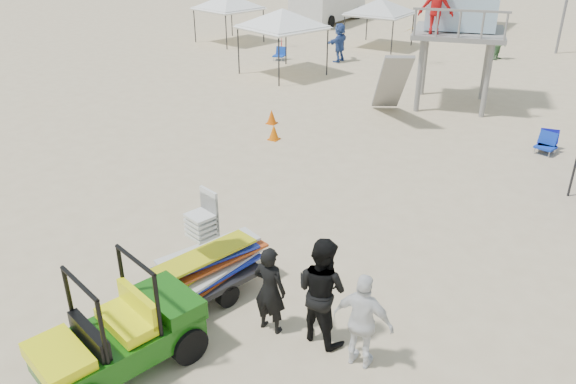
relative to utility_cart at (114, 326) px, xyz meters
The scene contains 18 objects.
ground 1.80m from the utility_cart, 93.92° to the left, with size 140.00×140.00×0.00m, color beige.
utility_cart is the anchor object (origin of this frame).
surf_trailer 2.34m from the utility_cart, 89.84° to the left, with size 1.59×2.26×1.89m.
man_left 2.54m from the utility_cart, 53.22° to the left, with size 0.60×0.39×1.64m, color black.
man_mid 3.29m from the utility_cart, 43.93° to the left, with size 0.94×0.73×1.93m, color black.
man_right 3.81m from the utility_cart, 32.27° to the left, with size 0.98×0.41×1.68m, color white.
lifeguard_tower 17.01m from the utility_cart, 88.40° to the left, with size 3.82×3.82×5.07m.
canopy_white_a 19.02m from the utility_cart, 112.94° to the left, with size 3.82×3.82×3.31m.
canopy_white_c 26.10m from the utility_cart, 103.15° to the left, with size 3.12×3.12×3.00m.
umbrella_a 24.93m from the utility_cart, 115.00° to the left, with size 1.82×1.86×1.67m, color red.
umbrella_b 22.78m from the utility_cart, 96.19° to the left, with size 2.03×2.07×1.86m, color gold.
cone_near 10.55m from the utility_cart, 108.23° to the left, with size 0.34×0.34×0.50m, color #E56407.
cone_far 12.07m from the utility_cart, 110.31° to the left, with size 0.34×0.34×0.50m, color #DD5606.
beach_chair_a 21.83m from the utility_cart, 114.34° to the left, with size 0.63×0.68×0.64m.
beach_chair_b 14.20m from the utility_cart, 71.68° to the left, with size 0.61×0.65×0.64m.
beach_chair_c 13.95m from the utility_cart, 71.36° to the left, with size 0.66×0.71×0.64m.
rv_mid_left 33.24m from the utility_cart, 95.37° to the left, with size 2.65×6.50×3.25m.
distant_beachgoers 21.88m from the utility_cart, 87.97° to the left, with size 18.90×15.79×1.86m.
Camera 1 is at (5.80, -6.10, 6.45)m, focal length 35.00 mm.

